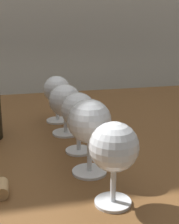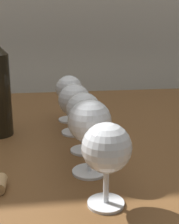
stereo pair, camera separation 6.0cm
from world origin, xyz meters
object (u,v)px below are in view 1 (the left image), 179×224
Objects in this scene: wine_glass_white at (65,102)px; cork at (2,189)px; wine_glass_merlot at (113,149)px; wine_glass_port at (90,123)px; wine_glass_chardonnay at (78,111)px; wine_glass_rose at (57,91)px.

cork is (-0.15, -0.26, -0.07)m from wine_glass_white.
wine_glass_port is at bearing 95.34° from wine_glass_merlot.
wine_glass_merlot is 3.22× the size of cork.
wine_glass_merlot reaches higher than cork.
wine_glass_chardonnay is at bearing 89.87° from wine_glass_port.
wine_glass_chardonnay is at bearing 42.43° from cork.
wine_glass_port reaches higher than wine_glass_chardonnay.
wine_glass_chardonnay is 0.23m from cork.
wine_glass_rose is (-0.01, 0.22, -0.01)m from wine_glass_chardonnay.
wine_glass_white is at bearing 94.50° from wine_glass_chardonnay.
wine_glass_port is at bearing -87.50° from wine_glass_rose.
wine_glass_chardonnay reaches higher than cork.
wine_glass_merlot is at bearing -84.66° from wine_glass_port.
wine_glass_white is at bearing 92.34° from wine_glass_port.
wine_glass_port reaches higher than wine_glass_rose.
wine_glass_rose is 3.02× the size of cork.
wine_glass_merlot is at bearing -86.76° from wine_glass_rose.
wine_glass_rose is at bearing 93.24° from wine_glass_merlot.
wine_glass_rose is at bearing 92.85° from wine_glass_white.
wine_glass_rose is 0.40m from cork.
wine_glass_white is at bearing 60.21° from cork.
wine_glass_merlot is 1.03× the size of wine_glass_chardonnay.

